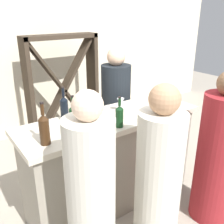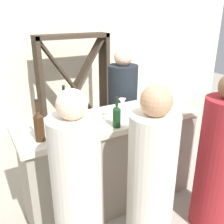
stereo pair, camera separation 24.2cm
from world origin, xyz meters
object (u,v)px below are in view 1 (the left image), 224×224
(wine_glass_near_left, at_px, (107,116))
(person_left_guest, at_px, (158,181))
(wine_bottle_center_near_black, at_px, (64,107))
(wine_bottle_leftmost_amber_brown, at_px, (44,129))
(wine_bottle_second_left_dark_green, at_px, (74,116))
(wine_glass_near_right, at_px, (121,102))
(wine_glass_near_center, at_px, (167,97))
(wine_bottle_second_right_dark_green, at_px, (119,116))
(wine_rack, at_px, (63,90))
(person_center_guest, at_px, (218,156))
(person_server_behind, at_px, (116,113))
(person_right_guest, at_px, (91,205))

(wine_glass_near_left, relative_size, person_left_guest, 0.10)
(wine_bottle_center_near_black, bearing_deg, wine_bottle_leftmost_amber_brown, -132.98)
(wine_bottle_leftmost_amber_brown, distance_m, person_left_guest, 0.98)
(wine_bottle_second_left_dark_green, distance_m, wine_glass_near_right, 0.58)
(wine_bottle_center_near_black, relative_size, wine_glass_near_center, 2.09)
(wine_glass_near_left, distance_m, wine_glass_near_center, 0.80)
(wine_bottle_second_left_dark_green, xyz_separation_m, wine_bottle_second_right_dark_green, (0.34, -0.20, -0.01))
(wine_rack, height_order, wine_bottle_second_right_dark_green, wine_rack)
(wine_bottle_second_right_dark_green, relative_size, wine_glass_near_center, 1.85)
(wine_glass_near_center, distance_m, wine_glass_near_right, 0.50)
(wine_bottle_leftmost_amber_brown, relative_size, wine_glass_near_center, 2.26)
(wine_glass_near_center, height_order, person_left_guest, person_left_guest)
(person_center_guest, height_order, person_server_behind, person_server_behind)
(wine_bottle_leftmost_amber_brown, height_order, wine_glass_near_center, wine_bottle_leftmost_amber_brown)
(wine_bottle_second_right_dark_green, bearing_deg, wine_bottle_second_left_dark_green, 150.04)
(wine_bottle_second_right_dark_green, xyz_separation_m, wine_glass_near_center, (0.70, 0.11, 0.00))
(person_center_guest, relative_size, person_server_behind, 0.97)
(person_server_behind, bearing_deg, wine_glass_near_right, -13.47)
(wine_glass_near_left, height_order, person_center_guest, person_center_guest)
(wine_bottle_center_near_black, height_order, wine_bottle_second_right_dark_green, wine_bottle_center_near_black)
(person_left_guest, relative_size, person_right_guest, 0.97)
(wine_bottle_leftmost_amber_brown, bearing_deg, wine_rack, 61.35)
(wine_glass_near_left, xyz_separation_m, person_center_guest, (0.85, -0.56, -0.42))
(wine_bottle_second_left_dark_green, height_order, person_server_behind, person_server_behind)
(wine_bottle_center_near_black, xyz_separation_m, person_right_guest, (-0.24, -0.85, -0.40))
(wine_rack, relative_size, person_right_guest, 1.07)
(person_right_guest, bearing_deg, wine_bottle_center_near_black, 2.52)
(person_right_guest, distance_m, person_server_behind, 1.70)
(wine_bottle_center_near_black, bearing_deg, wine_glass_near_left, -60.02)
(person_server_behind, bearing_deg, person_center_guest, 26.00)
(wine_bottle_second_left_dark_green, relative_size, person_server_behind, 0.19)
(wine_glass_near_center, distance_m, person_server_behind, 0.84)
(person_left_guest, bearing_deg, wine_rack, -5.42)
(person_right_guest, bearing_deg, wine_rack, -3.15)
(wine_bottle_center_near_black, distance_m, person_left_guest, 1.05)
(wine_bottle_center_near_black, xyz_separation_m, person_center_guest, (1.07, -0.95, -0.43))
(wine_bottle_second_left_dark_green, bearing_deg, wine_bottle_second_right_dark_green, -29.96)
(wine_bottle_leftmost_amber_brown, distance_m, wine_bottle_center_near_black, 0.49)
(person_left_guest, relative_size, person_center_guest, 0.99)
(wine_bottle_leftmost_amber_brown, distance_m, person_server_behind, 1.50)
(wine_bottle_leftmost_amber_brown, xyz_separation_m, wine_glass_near_left, (0.55, -0.03, -0.02))
(wine_bottle_second_left_dark_green, distance_m, wine_bottle_second_right_dark_green, 0.39)
(wine_glass_near_center, bearing_deg, wine_bottle_second_left_dark_green, 175.23)
(wine_bottle_second_right_dark_green, xyz_separation_m, person_right_guest, (-0.55, -0.42, -0.39))
(wine_glass_near_center, xyz_separation_m, person_left_guest, (-0.66, -0.57, -0.42))
(wine_glass_near_center, distance_m, person_right_guest, 1.42)
(wine_glass_near_center, xyz_separation_m, wine_glass_near_right, (-0.47, 0.18, -0.01))
(wine_rack, bearing_deg, wine_glass_near_left, -103.26)
(wine_glass_near_left, height_order, person_left_guest, person_left_guest)
(wine_bottle_leftmost_amber_brown, distance_m, wine_glass_near_right, 0.91)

